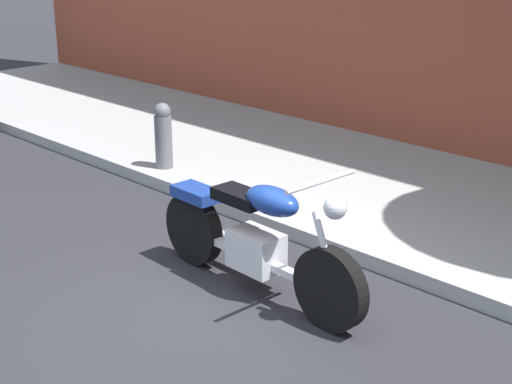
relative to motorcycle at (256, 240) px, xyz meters
The scene contains 4 objects.
ground_plane 0.68m from the motorcycle, 91.45° to the right, with size 60.00×60.00×0.00m, color #28282D.
sidewalk 2.61m from the motorcycle, 90.28° to the left, with size 19.63×3.18×0.14m, color #A1A1A1.
motorcycle is the anchor object (origin of this frame).
fire_hydrant 3.11m from the motorcycle, 155.15° to the left, with size 0.20×0.20×0.91m.
Camera 1 is at (4.05, -3.53, 2.88)m, focal length 54.48 mm.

